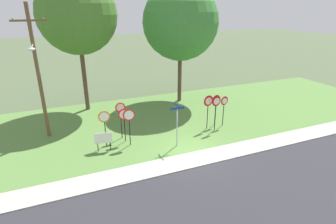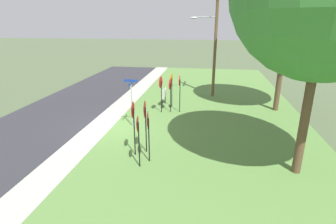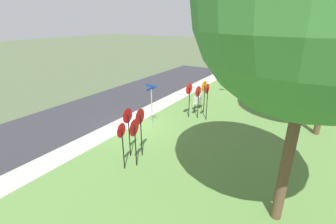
% 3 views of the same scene
% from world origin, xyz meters
% --- Properties ---
extents(ground_plane, '(160.00, 160.00, 0.00)m').
position_xyz_m(ground_plane, '(0.00, 0.00, 0.00)').
color(ground_plane, '#4C5B3D').
extents(road_asphalt, '(44.00, 6.40, 0.01)m').
position_xyz_m(road_asphalt, '(0.00, -4.80, 0.01)').
color(road_asphalt, '#2D2D33').
rests_on(road_asphalt, ground_plane).
extents(sidewalk_strip, '(44.00, 1.60, 0.06)m').
position_xyz_m(sidewalk_strip, '(0.00, -0.80, 0.03)').
color(sidewalk_strip, '#ADAA9E').
rests_on(sidewalk_strip, ground_plane).
extents(grass_median, '(44.00, 12.00, 0.04)m').
position_xyz_m(grass_median, '(0.00, 6.00, 0.02)').
color(grass_median, '#567F3D').
rests_on(grass_median, ground_plane).
extents(stop_sign_near_left, '(0.79, 0.12, 2.55)m').
position_xyz_m(stop_sign_near_left, '(-3.28, 2.44, 1.91)').
color(stop_sign_near_left, black).
rests_on(stop_sign_near_left, grass_median).
extents(stop_sign_near_right, '(0.76, 0.12, 2.46)m').
position_xyz_m(stop_sign_near_right, '(-4.77, 2.96, 1.84)').
color(stop_sign_near_right, black).
rests_on(stop_sign_near_right, grass_median).
extents(stop_sign_far_left, '(0.76, 0.12, 2.38)m').
position_xyz_m(stop_sign_far_left, '(-3.47, 3.06, 1.78)').
color(stop_sign_far_left, black).
rests_on(stop_sign_far_left, grass_median).
extents(stop_sign_far_center, '(0.69, 0.09, 2.61)m').
position_xyz_m(stop_sign_far_center, '(-3.55, 3.70, 1.93)').
color(stop_sign_far_center, black).
rests_on(stop_sign_far_center, grass_median).
extents(yield_sign_near_left, '(0.82, 0.16, 2.44)m').
position_xyz_m(yield_sign_near_left, '(3.63, 3.11, 1.86)').
color(yield_sign_near_left, black).
rests_on(yield_sign_near_left, grass_median).
extents(yield_sign_near_right, '(0.82, 0.12, 2.61)m').
position_xyz_m(yield_sign_near_right, '(2.74, 2.77, 2.01)').
color(yield_sign_near_right, black).
rests_on(yield_sign_near_right, grass_median).
extents(yield_sign_far_left, '(0.76, 0.12, 2.66)m').
position_xyz_m(yield_sign_far_left, '(3.13, 2.30, 2.03)').
color(yield_sign_far_left, black).
rests_on(yield_sign_far_left, grass_median).
extents(yield_sign_far_right, '(0.69, 0.13, 2.36)m').
position_xyz_m(yield_sign_far_right, '(4.15, 2.79, 1.79)').
color(yield_sign_far_right, black).
rests_on(yield_sign_far_right, grass_median).
extents(street_name_post, '(0.96, 0.82, 2.89)m').
position_xyz_m(street_name_post, '(-0.48, 1.17, 1.77)').
color(street_name_post, '#9EA0A8').
rests_on(street_name_post, grass_median).
extents(utility_pole, '(2.10, 2.22, 8.87)m').
position_xyz_m(utility_pole, '(-8.29, 5.89, 4.82)').
color(utility_pole, brown).
rests_on(utility_pole, grass_median).
extents(notice_board, '(1.09, 0.17, 1.25)m').
position_xyz_m(notice_board, '(-5.03, 2.34, 0.87)').
color(notice_board, black).
rests_on(notice_board, grass_median).
extents(oak_tree_left, '(6.33, 6.33, 11.18)m').
position_xyz_m(oak_tree_left, '(-5.05, 10.52, 8.04)').
color(oak_tree_left, brown).
rests_on(oak_tree_left, grass_median).
extents(oak_tree_right, '(6.74, 6.74, 10.69)m').
position_xyz_m(oak_tree_right, '(3.55, 9.53, 7.34)').
color(oak_tree_right, brown).
rests_on(oak_tree_right, grass_median).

